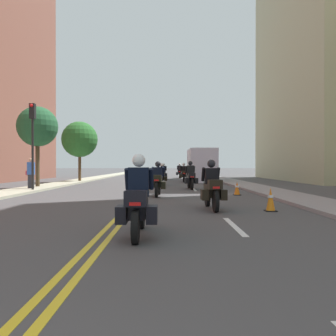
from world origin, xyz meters
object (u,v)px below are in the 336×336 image
at_px(motorcycle_1, 212,189).
at_px(motorcycle_6, 163,173).
at_px(motorcycle_0, 138,203).
at_px(street_tree_0, 80,139).
at_px(pedestrian_0, 31,174).
at_px(street_tree_1, 37,127).
at_px(traffic_cone_0, 270,200).
at_px(traffic_light_near, 32,131).
at_px(motorcycle_2, 158,182).
at_px(motorcycle_3, 190,178).
at_px(motorcycle_4, 162,176).
at_px(motorcycle_7, 179,172).
at_px(parked_truck, 201,167).
at_px(motorcycle_5, 184,174).
at_px(traffic_cone_1, 237,188).

relative_size(motorcycle_1, motorcycle_6, 0.97).
bearing_deg(motorcycle_0, street_tree_0, 106.87).
distance_m(motorcycle_0, pedestrian_0, 14.34).
xyz_separation_m(motorcycle_1, street_tree_1, (-9.37, 10.20, 3.10)).
xyz_separation_m(traffic_cone_0, street_tree_1, (-11.11, 10.55, 3.40)).
xyz_separation_m(motorcycle_0, traffic_light_near, (-6.60, 11.45, 2.59)).
relative_size(motorcycle_0, motorcycle_2, 0.94).
bearing_deg(motorcycle_3, motorcycle_4, 110.10).
bearing_deg(motorcycle_3, street_tree_1, 172.40).
relative_size(traffic_cone_0, street_tree_1, 0.14).
bearing_deg(pedestrian_0, motorcycle_7, -107.53).
height_order(motorcycle_1, traffic_light_near, traffic_light_near).
bearing_deg(motorcycle_0, traffic_light_near, 119.58).
relative_size(motorcycle_0, parked_truck, 0.33).
bearing_deg(motorcycle_4, motorcycle_5, 66.76).
bearing_deg(traffic_cone_0, motorcycle_7, 93.80).
height_order(traffic_cone_0, pedestrian_0, pedestrian_0).
relative_size(motorcycle_2, motorcycle_5, 1.07).
relative_size(motorcycle_7, pedestrian_0, 1.17).
xyz_separation_m(motorcycle_2, traffic_cone_0, (3.59, -5.13, -0.30)).
bearing_deg(motorcycle_5, motorcycle_1, -88.90).
distance_m(motorcycle_0, traffic_cone_0, 5.25).
xyz_separation_m(motorcycle_7, traffic_cone_1, (1.96, -21.95, -0.35)).
bearing_deg(motorcycle_1, motorcycle_3, 87.55).
xyz_separation_m(motorcycle_4, parked_truck, (3.33, 5.73, 0.63)).
distance_m(motorcycle_2, street_tree_0, 15.09).
distance_m(motorcycle_6, pedestrian_0, 15.95).
distance_m(motorcycle_2, street_tree_1, 9.77).
bearing_deg(parked_truck, pedestrian_0, -133.99).
bearing_deg(motorcycle_6, street_tree_1, -118.49).
xyz_separation_m(street_tree_0, street_tree_1, (-0.60, -7.67, 0.18)).
xyz_separation_m(motorcycle_3, motorcycle_6, (-1.77, 13.13, -0.01)).
distance_m(motorcycle_1, street_tree_1, 14.19).
bearing_deg(motorcycle_1, street_tree_1, 129.84).
xyz_separation_m(pedestrian_0, street_tree_1, (-0.31, 1.80, 2.82)).
bearing_deg(motorcycle_1, pedestrian_0, 134.44).
relative_size(motorcycle_2, traffic_cone_0, 3.13).
bearing_deg(street_tree_0, pedestrian_0, -91.76).
bearing_deg(motorcycle_4, street_tree_1, -157.52).
xyz_separation_m(motorcycle_0, traffic_cone_1, (3.83, 9.40, -0.33)).
bearing_deg(motorcycle_0, motorcycle_1, 63.84).
bearing_deg(street_tree_0, motorcycle_6, 34.29).
xyz_separation_m(traffic_cone_0, parked_truck, (-0.23, 19.69, 0.92)).
xyz_separation_m(motorcycle_2, motorcycle_4, (0.02, 8.83, -0.01)).
xyz_separation_m(traffic_light_near, street_tree_0, (-0.21, 10.48, 0.33)).
xyz_separation_m(motorcycle_2, pedestrian_0, (-7.21, 3.62, 0.28)).
height_order(motorcycle_2, traffic_light_near, traffic_light_near).
bearing_deg(street_tree_0, traffic_light_near, -88.86).
bearing_deg(motorcycle_6, motorcycle_3, -79.48).
bearing_deg(street_tree_1, motorcycle_7, 61.52).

